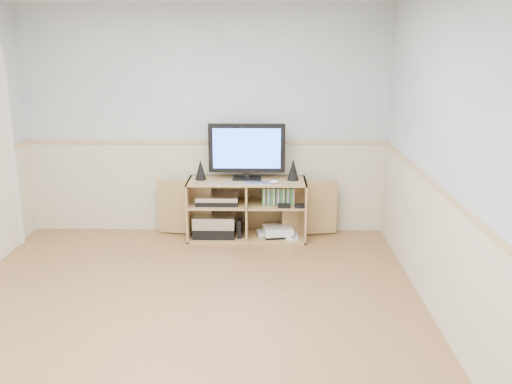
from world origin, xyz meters
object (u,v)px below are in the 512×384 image
media_cabinet (247,207)px  keyboard (258,183)px  game_consoles (277,232)px  monitor (247,150)px

media_cabinet → keyboard: keyboard is taller
media_cabinet → game_consoles: bearing=-11.8°
media_cabinet → keyboard: size_ratio=6.94×
game_consoles → media_cabinet: bearing=168.2°
monitor → keyboard: size_ratio=2.86×
media_cabinet → keyboard: bearing=-58.3°
monitor → game_consoles: 0.97m
monitor → keyboard: monitor is taller
media_cabinet → game_consoles: size_ratio=4.34×
media_cabinet → monitor: size_ratio=2.43×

